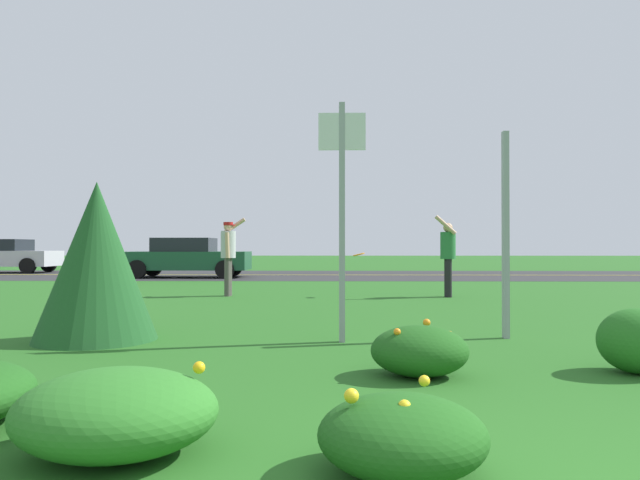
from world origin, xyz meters
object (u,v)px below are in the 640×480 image
(sign_post_by_roadside, at_px, (506,235))
(car_dark_green_center_left, at_px, (187,257))
(person_catcher_green_shirt, at_px, (448,252))
(frisbee_orange, at_px, (359,254))
(person_thrower_red_cap_gray_shirt, at_px, (228,251))
(car_silver_leftmost, at_px, (3,256))
(sign_post_near_path, at_px, (342,198))

(sign_post_by_roadside, height_order, car_dark_green_center_left, sign_post_by_roadside)
(person_catcher_green_shirt, xyz_separation_m, frisbee_orange, (-2.00, -0.00, -0.05))
(person_thrower_red_cap_gray_shirt, distance_m, car_dark_green_center_left, 8.43)
(car_dark_green_center_left, bearing_deg, person_catcher_green_shirt, -45.29)
(person_thrower_red_cap_gray_shirt, distance_m, car_silver_leftmost, 16.61)
(sign_post_near_path, relative_size, sign_post_by_roadside, 1.11)
(sign_post_by_roadside, relative_size, car_dark_green_center_left, 0.57)
(person_thrower_red_cap_gray_shirt, height_order, person_catcher_green_shirt, person_catcher_green_shirt)
(sign_post_near_path, xyz_separation_m, person_thrower_red_cap_gray_shirt, (-2.50, 6.33, -0.67))
(person_catcher_green_shirt, bearing_deg, person_thrower_red_cap_gray_shirt, 178.22)
(sign_post_by_roadside, bearing_deg, car_dark_green_center_left, 118.39)
(person_catcher_green_shirt, bearing_deg, sign_post_by_roadside, -94.43)
(person_thrower_red_cap_gray_shirt, xyz_separation_m, car_silver_leftmost, (-11.93, 11.55, -0.30))
(sign_post_by_roadside, xyz_separation_m, car_silver_leftmost, (-16.47, 17.56, -0.54))
(sign_post_near_path, height_order, car_dark_green_center_left, sign_post_near_path)
(sign_post_near_path, xyz_separation_m, sign_post_by_roadside, (2.03, 0.33, -0.43))
(person_thrower_red_cap_gray_shirt, bearing_deg, car_dark_green_center_left, 110.62)
(person_thrower_red_cap_gray_shirt, relative_size, person_catcher_green_shirt, 0.98)
(sign_post_near_path, height_order, person_thrower_red_cap_gray_shirt, sign_post_near_path)
(sign_post_by_roadside, xyz_separation_m, person_thrower_red_cap_gray_shirt, (-4.54, 6.00, -0.24))
(sign_post_near_path, bearing_deg, person_thrower_red_cap_gray_shirt, 111.57)
(person_catcher_green_shirt, relative_size, frisbee_orange, 6.81)
(car_dark_green_center_left, bearing_deg, sign_post_near_path, -68.95)
(sign_post_near_path, xyz_separation_m, person_catcher_green_shirt, (2.49, 6.18, -0.71))
(car_silver_leftmost, bearing_deg, person_catcher_green_shirt, -34.68)
(person_catcher_green_shirt, height_order, car_dark_green_center_left, person_catcher_green_shirt)
(person_catcher_green_shirt, bearing_deg, frisbee_orange, -179.90)
(sign_post_near_path, height_order, person_catcher_green_shirt, sign_post_near_path)
(frisbee_orange, distance_m, car_silver_leftmost, 18.97)
(person_catcher_green_shirt, relative_size, car_dark_green_center_left, 0.41)
(sign_post_by_roadside, bearing_deg, car_silver_leftmost, 133.18)
(sign_post_by_roadside, distance_m, person_thrower_red_cap_gray_shirt, 7.53)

